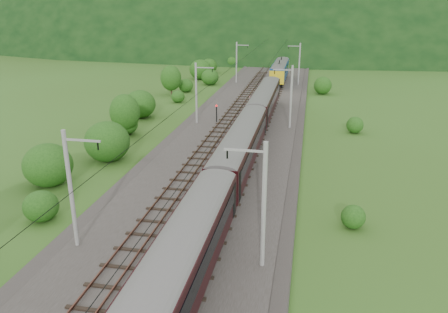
# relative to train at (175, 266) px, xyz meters

# --- Properties ---
(ground) EXTENTS (600.00, 600.00, 0.00)m
(ground) POSITION_rel_train_xyz_m (-2.40, 5.47, -3.31)
(ground) COLOR #355319
(ground) RESTS_ON ground
(railbed) EXTENTS (14.00, 220.00, 0.30)m
(railbed) POSITION_rel_train_xyz_m (-2.40, 15.47, -3.16)
(railbed) COLOR #38332D
(railbed) RESTS_ON ground
(track_left) EXTENTS (2.40, 220.00, 0.27)m
(track_left) POSITION_rel_train_xyz_m (-4.80, 15.47, -2.94)
(track_left) COLOR #563024
(track_left) RESTS_ON railbed
(track_right) EXTENTS (2.40, 220.00, 0.27)m
(track_right) POSITION_rel_train_xyz_m (-0.00, 15.47, -2.94)
(track_right) COLOR #563024
(track_right) RESTS_ON railbed
(catenary_left) EXTENTS (2.54, 192.28, 8.00)m
(catenary_left) POSITION_rel_train_xyz_m (-8.52, 37.47, 1.19)
(catenary_left) COLOR gray
(catenary_left) RESTS_ON railbed
(catenary_right) EXTENTS (2.54, 192.28, 8.00)m
(catenary_right) POSITION_rel_train_xyz_m (3.72, 37.47, 1.19)
(catenary_right) COLOR gray
(catenary_right) RESTS_ON railbed
(overhead_wires) EXTENTS (4.83, 198.00, 0.03)m
(overhead_wires) POSITION_rel_train_xyz_m (-2.40, 15.47, 3.79)
(overhead_wires) COLOR black
(overhead_wires) RESTS_ON ground
(mountain_main) EXTENTS (504.00, 360.00, 244.00)m
(mountain_main) POSITION_rel_train_xyz_m (-2.40, 265.47, -3.31)
(mountain_main) COLOR black
(mountain_main) RESTS_ON ground
(mountain_ridge) EXTENTS (336.00, 280.00, 132.00)m
(mountain_ridge) POSITION_rel_train_xyz_m (-122.40, 305.47, -3.31)
(mountain_ridge) COLOR black
(mountain_ridge) RESTS_ON ground
(train) EXTENTS (2.77, 151.84, 4.80)m
(train) POSITION_rel_train_xyz_m (0.00, 0.00, 0.00)
(train) COLOR black
(train) RESTS_ON ground
(hazard_post_near) EXTENTS (0.15, 0.15, 1.39)m
(hazard_post_near) POSITION_rel_train_xyz_m (-3.08, 49.59, -2.31)
(hazard_post_near) COLOR red
(hazard_post_near) RESTS_ON railbed
(hazard_post_far) EXTENTS (0.18, 0.18, 1.70)m
(hazard_post_far) POSITION_rel_train_xyz_m (-1.98, 66.35, -2.16)
(hazard_post_far) COLOR red
(hazard_post_far) RESTS_ON railbed
(signal) EXTENTS (0.26, 0.26, 2.34)m
(signal) POSITION_rel_train_xyz_m (-6.11, 38.53, -1.64)
(signal) COLOR black
(signal) RESTS_ON railbed
(vegetation_left) EXTENTS (8.14, 146.06, 6.85)m
(vegetation_left) POSITION_rel_train_xyz_m (-15.96, 24.83, -1.06)
(vegetation_left) COLOR #1D4813
(vegetation_left) RESTS_ON ground
(vegetation_right) EXTENTS (6.71, 100.90, 3.02)m
(vegetation_right) POSITION_rel_train_xyz_m (8.84, 9.28, -1.95)
(vegetation_right) COLOR #1D4813
(vegetation_right) RESTS_ON ground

